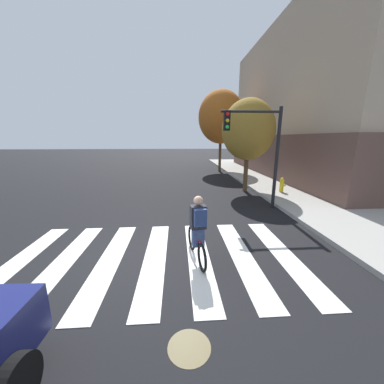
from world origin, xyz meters
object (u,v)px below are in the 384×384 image
(fire_hydrant, at_px, (282,185))
(traffic_light_near, at_px, (258,141))
(street_tree_near, at_px, (248,130))
(manhole_cover, at_px, (189,347))
(cyclist, at_px, (198,230))
(street_tree_mid, at_px, (221,117))

(fire_hydrant, bearing_deg, traffic_light_near, -135.31)
(fire_hydrant, distance_m, street_tree_near, 3.49)
(traffic_light_near, xyz_separation_m, street_tree_near, (0.58, 3.22, 0.56))
(traffic_light_near, bearing_deg, manhole_cover, -116.50)
(cyclist, bearing_deg, fire_hydrant, 51.01)
(cyclist, relative_size, street_tree_mid, 0.24)
(traffic_light_near, bearing_deg, fire_hydrant, 44.69)
(manhole_cover, height_order, street_tree_near, street_tree_near)
(manhole_cover, xyz_separation_m, fire_hydrant, (5.48, 8.65, 0.53))
(traffic_light_near, bearing_deg, street_tree_near, 79.82)
(traffic_light_near, height_order, fire_hydrant, traffic_light_near)
(fire_hydrant, height_order, street_tree_near, street_tree_near)
(cyclist, xyz_separation_m, street_tree_near, (3.43, 7.31, 2.58))
(cyclist, height_order, street_tree_mid, street_tree_mid)
(cyclist, height_order, street_tree_near, street_tree_near)
(traffic_light_near, height_order, street_tree_mid, street_tree_mid)
(street_tree_mid, bearing_deg, street_tree_near, -90.21)
(street_tree_mid, bearing_deg, manhole_cover, -102.21)
(cyclist, bearing_deg, traffic_light_near, 55.11)
(manhole_cover, xyz_separation_m, street_tree_near, (3.76, 9.61, 3.42))
(traffic_light_near, height_order, street_tree_near, street_tree_near)
(cyclist, bearing_deg, manhole_cover, -98.27)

